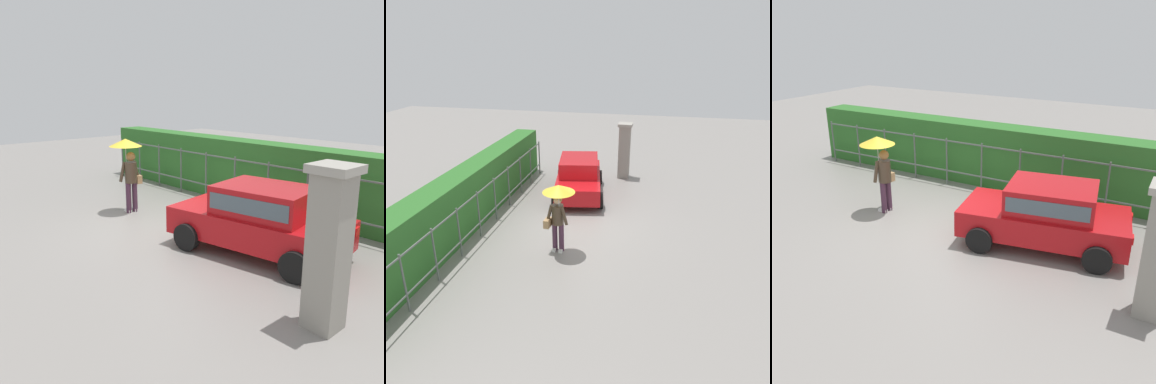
# 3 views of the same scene
# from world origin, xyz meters

# --- Properties ---
(ground_plane) EXTENTS (40.00, 40.00, 0.00)m
(ground_plane) POSITION_xyz_m (0.00, 0.00, 0.00)
(ground_plane) COLOR gray
(car) EXTENTS (3.94, 2.37, 1.48)m
(car) POSITION_xyz_m (2.55, 0.56, 0.80)
(car) COLOR #B71116
(car) RESTS_ON ground
(pedestrian) EXTENTS (0.91, 0.91, 2.09)m
(pedestrian) POSITION_xyz_m (-1.87, 0.21, 1.51)
(pedestrian) COLOR #47283D
(pedestrian) RESTS_ON ground
(gate_pillar) EXTENTS (0.60, 0.60, 2.42)m
(gate_pillar) POSITION_xyz_m (4.97, -0.95, 1.24)
(gate_pillar) COLOR gray
(gate_pillar) RESTS_ON ground
(fence_section) EXTENTS (11.09, 0.05, 1.50)m
(fence_section) POSITION_xyz_m (-0.88, 2.84, 0.83)
(fence_section) COLOR #59605B
(fence_section) RESTS_ON ground
(hedge_row) EXTENTS (12.04, 0.90, 1.90)m
(hedge_row) POSITION_xyz_m (-0.88, 3.57, 0.95)
(hedge_row) COLOR #2D6B28
(hedge_row) RESTS_ON ground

